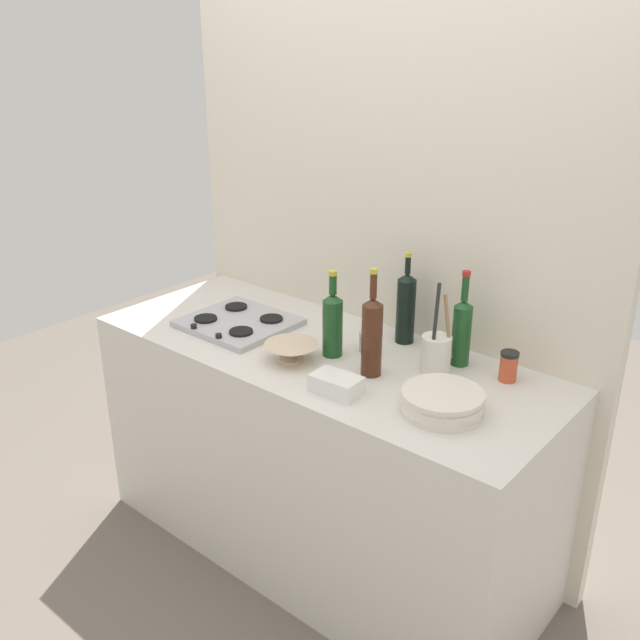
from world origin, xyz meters
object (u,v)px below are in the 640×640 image
(condiment_jar_rear, at_px, (509,366))
(butter_dish, at_px, (336,384))
(wine_bottle_mid_right, at_px, (462,330))
(utensil_crock, at_px, (436,353))
(wine_bottle_leftmost, at_px, (372,335))
(plate_stack, at_px, (442,402))
(wine_bottle_mid_left, at_px, (332,323))
(condiment_jar_front, at_px, (368,341))
(stovetop_hob, at_px, (239,322))
(wine_bottle_rightmost, at_px, (406,307))
(mixing_bowl, at_px, (291,351))

(condiment_jar_rear, bearing_deg, butter_dish, -131.50)
(wine_bottle_mid_right, relative_size, utensil_crock, 1.06)
(wine_bottle_leftmost, bearing_deg, wine_bottle_mid_right, 54.12)
(plate_stack, bearing_deg, wine_bottle_mid_left, 168.88)
(wine_bottle_leftmost, distance_m, condiment_jar_front, 0.22)
(condiment_jar_front, bearing_deg, condiment_jar_rear, 12.56)
(butter_dish, bearing_deg, wine_bottle_mid_left, 131.92)
(wine_bottle_leftmost, height_order, utensil_crock, wine_bottle_leftmost)
(stovetop_hob, height_order, butter_dish, butter_dish)
(wine_bottle_rightmost, height_order, butter_dish, wine_bottle_rightmost)
(wine_bottle_mid_left, distance_m, wine_bottle_rightmost, 0.30)
(wine_bottle_mid_left, xyz_separation_m, wine_bottle_mid_right, (0.39, 0.23, 0.00))
(wine_bottle_mid_left, relative_size, mixing_bowl, 1.64)
(wine_bottle_mid_right, xyz_separation_m, condiment_jar_rear, (0.19, -0.01, -0.08))
(butter_dish, relative_size, condiment_jar_front, 2.19)
(mixing_bowl, relative_size, utensil_crock, 0.61)
(wine_bottle_leftmost, xyz_separation_m, utensil_crock, (0.16, 0.16, -0.07))
(wine_bottle_leftmost, distance_m, utensil_crock, 0.24)
(wine_bottle_leftmost, relative_size, condiment_jar_rear, 3.65)
(mixing_bowl, xyz_separation_m, utensil_crock, (0.44, 0.25, 0.04))
(condiment_jar_rear, bearing_deg, stovetop_hob, -166.29)
(mixing_bowl, xyz_separation_m, condiment_jar_front, (0.16, 0.24, 0.00))
(stovetop_hob, relative_size, wine_bottle_mid_right, 1.17)
(mixing_bowl, relative_size, condiment_jar_front, 2.69)
(wine_bottle_mid_right, height_order, butter_dish, wine_bottle_mid_right)
(plate_stack, bearing_deg, stovetop_hob, 175.70)
(stovetop_hob, xyz_separation_m, wine_bottle_rightmost, (0.59, 0.30, 0.13))
(wine_bottle_mid_right, xyz_separation_m, utensil_crock, (-0.03, -0.11, -0.06))
(wine_bottle_leftmost, bearing_deg, butter_dish, -92.32)
(wine_bottle_mid_right, height_order, wine_bottle_rightmost, wine_bottle_rightmost)
(stovetop_hob, relative_size, mixing_bowl, 2.06)
(plate_stack, height_order, wine_bottle_rightmost, wine_bottle_rightmost)
(wine_bottle_leftmost, height_order, wine_bottle_rightmost, wine_bottle_leftmost)
(wine_bottle_mid_left, relative_size, utensil_crock, 0.99)
(plate_stack, xyz_separation_m, butter_dish, (-0.33, -0.11, -0.01))
(stovetop_hob, height_order, condiment_jar_rear, condiment_jar_rear)
(wine_bottle_mid_left, xyz_separation_m, condiment_jar_rear, (0.58, 0.22, -0.07))
(wine_bottle_mid_left, relative_size, butter_dish, 2.00)
(utensil_crock, bearing_deg, wine_bottle_mid_right, 72.60)
(wine_bottle_rightmost, bearing_deg, mixing_bowl, -118.37)
(wine_bottle_mid_left, height_order, mixing_bowl, wine_bottle_mid_left)
(wine_bottle_mid_left, distance_m, butter_dish, 0.30)
(wine_bottle_leftmost, bearing_deg, condiment_jar_rear, 34.18)
(wine_bottle_mid_right, distance_m, mixing_bowl, 0.60)
(mixing_bowl, bearing_deg, utensil_crock, 30.22)
(plate_stack, distance_m, utensil_crock, 0.28)
(wine_bottle_mid_right, xyz_separation_m, mixing_bowl, (-0.47, -0.36, -0.09))
(mixing_bowl, relative_size, butter_dish, 1.23)
(plate_stack, xyz_separation_m, utensil_crock, (-0.16, 0.23, 0.04))
(stovetop_hob, height_order, condiment_jar_front, condiment_jar_front)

